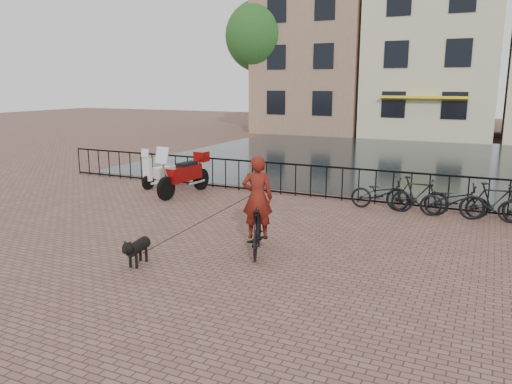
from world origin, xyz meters
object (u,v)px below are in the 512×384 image
at_px(cyclist, 257,211).
at_px(motorcycle, 184,169).
at_px(dog, 138,250).
at_px(scooter, 161,166).

relative_size(cyclist, motorcycle, 1.01).
xyz_separation_m(dog, scooter, (-4.10, 6.42, 0.41)).
relative_size(motorcycle, scooter, 1.51).
relative_size(dog, scooter, 0.58).
distance_m(motorcycle, scooter, 1.60).
bearing_deg(scooter, motorcycle, -15.97).
bearing_deg(motorcycle, dog, -59.98).
bearing_deg(dog, motorcycle, 105.46).
bearing_deg(cyclist, motorcycle, -63.31).
bearing_deg(scooter, cyclist, -28.30).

